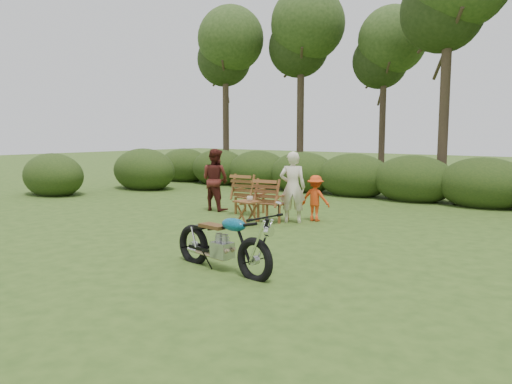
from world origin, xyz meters
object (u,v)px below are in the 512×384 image
Objects in this scene: cup at (250,199)px; adult_b at (215,210)px; motorcycle at (222,270)px; side_table at (247,213)px; adult_a at (292,222)px; child at (315,221)px; lawn_chair_left at (250,213)px; lawn_chair_right at (273,221)px.

adult_b is (-2.07, 1.10, -0.61)m from cup.
side_table is (-2.01, 3.06, 0.28)m from motorcycle.
adult_b is (-2.63, 0.22, 0.00)m from adult_a.
side_table is 0.51× the size of child.
cup is 1.20m from adult_a.
motorcycle is 1.89× the size of lawn_chair_left.
motorcycle is at bearing 115.90° from lawn_chair_left.
child is at bearing -176.13° from adult_b.
child is at bearing 175.03° from lawn_chair_left.
child reaches higher than lawn_chair_left.
motorcycle is 1.78× the size of child.
adult_a reaches higher than motorcycle.
motorcycle is at bearing -56.68° from side_table.
lawn_chair_right is (-1.88, 3.86, 0.00)m from motorcycle.
motorcycle is at bearing -57.62° from cup.
lawn_chair_left is 1.84× the size of side_table.
lawn_chair_right is 1.21m from lawn_chair_left.
cup is at bearing 150.65° from adult_b.
cup is at bearing 73.02° from lawn_chair_right.
side_table is (-0.13, -0.80, 0.28)m from lawn_chair_right.
adult_a reaches higher than lawn_chair_left.
adult_a is at bearing 57.67° from cup.
lawn_chair_left is 1.73m from cup.
lawn_chair_left is 0.62× the size of adult_a.
adult_a reaches higher than cup.
adult_b is at bearing 150.70° from side_table.
lawn_chair_left is 7.53× the size of cup.
child is at bearing 109.62° from motorcycle.
cup reaches higher than side_table.
child is at bearing 57.59° from cup.
side_table is 0.34× the size of adult_a.
adult_a is at bearing 56.84° from side_table.
lawn_chair_right is 2.19m from adult_b.
side_table reaches higher than lawn_chair_right.
cup is at bearing 50.82° from child.
motorcycle is 1.92× the size of lawn_chair_right.
motorcycle reaches higher than lawn_chair_right.
cup is at bearing 120.59° from lawn_chair_left.
lawn_chair_right is 0.97m from cup.
lawn_chair_right is 0.61× the size of adult_b.
adult_a is at bearing 158.03° from lawn_chair_left.
child reaches higher than lawn_chair_right.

